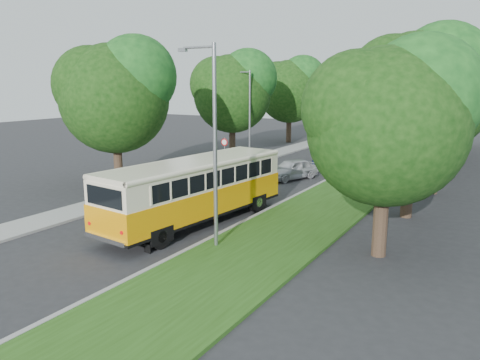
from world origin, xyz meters
The scene contains 13 objects.
ground centered at (0.00, 0.00, 0.00)m, with size 120.00×120.00×0.00m, color #29292B.
curb centered at (3.60, 5.00, 0.07)m, with size 0.20×70.00×0.15m, color gray.
grass_verge centered at (5.95, 5.00, 0.07)m, with size 4.50×70.00×0.13m, color #264C14.
sidewalk centered at (-4.80, 5.00, 0.06)m, with size 2.20×70.00×0.12m, color gray.
treeline centered at (3.15, 17.99, 5.93)m, with size 24.27×41.91×9.46m.
lamppost_near centered at (4.21, -2.50, 4.37)m, with size 1.71×0.16×8.00m.
lamppost_far centered at (-4.70, 16.00, 4.12)m, with size 1.71×0.16×7.50m.
warning_sign centered at (-4.50, 11.98, 1.71)m, with size 0.56×0.10×2.50m.
vintage_bus centered at (1.66, -0.21, 1.55)m, with size 2.68×10.40×3.09m, color #FF9E08, non-canonical shape.
car_silver centered at (1.23, 11.58, 0.70)m, with size 1.65×4.11×1.40m, color #BCBCC1.
car_white centered at (3.00, 16.28, 0.71)m, with size 1.51×4.33×1.43m, color silver.
car_blue centered at (1.48, 17.50, 0.66)m, with size 1.84×4.52×1.31m, color navy.
car_grey centered at (1.34, 22.60, 0.73)m, with size 2.42×5.26×1.46m, color slate.
Camera 1 is at (14.24, -17.43, 6.56)m, focal length 35.00 mm.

